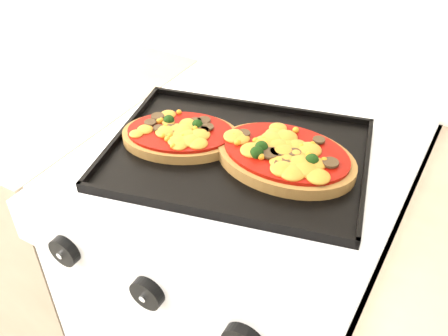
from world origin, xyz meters
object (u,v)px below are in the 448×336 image
Objects in this scene: stove at (243,300)px; pizza_right at (285,155)px; pizza_left at (180,134)px; baking_tray at (237,153)px.

pizza_right is at bearing -7.28° from stove.
stove is 4.06× the size of pizza_left.
pizza_right is (0.20, 0.04, 0.00)m from pizza_left.
pizza_right is at bearing -2.78° from baking_tray.
pizza_left is (-0.12, -0.05, 0.48)m from stove.
pizza_left is (-0.11, -0.02, 0.01)m from baking_tray.
stove is 1.92× the size of baking_tray.
pizza_right is (0.08, -0.01, 0.48)m from stove.
stove is at bearing 172.72° from pizza_right.
pizza_right reaches higher than pizza_left.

